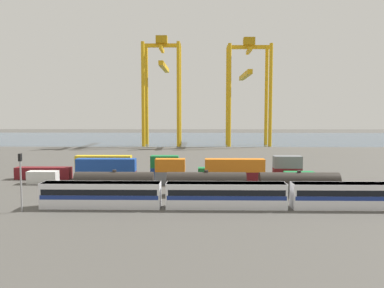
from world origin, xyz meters
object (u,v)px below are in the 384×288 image
freight_tank_row (206,183)px  passenger_train (226,194)px  gantry_crane_central (248,82)px  shipping_container_11 (165,173)px  shipping_container_14 (287,174)px  gantry_crane_west (162,80)px  signal_mast (21,175)px

freight_tank_row → passenger_train: bearing=-72.3°
freight_tank_row → gantry_crane_central: size_ratio=1.00×
passenger_train → gantry_crane_central: (17.18, 115.17, 25.65)m
shipping_container_11 → shipping_container_14: 26.74m
freight_tank_row → shipping_container_14: freight_tank_row is taller
passenger_train → shipping_container_14: size_ratio=9.42×
shipping_container_14 → gantry_crane_central: 93.52m
shipping_container_11 → gantry_crane_west: gantry_crane_west is taller
shipping_container_11 → gantry_crane_west: 93.68m
freight_tank_row → signal_mast: size_ratio=5.35×
passenger_train → freight_tank_row: freight_tank_row is taller
shipping_container_11 → gantry_crane_central: gantry_crane_central is taller
passenger_train → shipping_container_11: (-11.68, 25.51, -0.84)m
passenger_train → shipping_container_14: (15.06, 25.51, -0.84)m
signal_mast → shipping_container_11: signal_mast is taller
signal_mast → shipping_container_14: signal_mast is taller
shipping_container_14 → gantry_crane_central: (2.11, 89.66, 26.49)m
freight_tank_row → gantry_crane_central: bearing=79.3°
shipping_container_14 → shipping_container_11: bearing=180.0°
signal_mast → shipping_container_14: (45.45, 28.39, -4.24)m
gantry_crane_west → gantry_crane_central: 37.55m
gantry_crane_central → freight_tank_row: bearing=-100.7°
signal_mast → shipping_container_11: bearing=56.6°
shipping_container_11 → shipping_container_14: same height
shipping_container_11 → gantry_crane_west: (-8.68, 89.16, 27.41)m
gantry_crane_central → passenger_train: bearing=-98.5°
freight_tank_row → gantry_crane_west: bearing=99.4°
passenger_train → gantry_crane_west: gantry_crane_west is taller
passenger_train → gantry_crane_central: size_ratio=1.23×
passenger_train → freight_tank_row: size_ratio=1.23×
gantry_crane_central → signal_mast: bearing=-111.9°
shipping_container_14 → gantry_crane_west: size_ratio=0.13×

